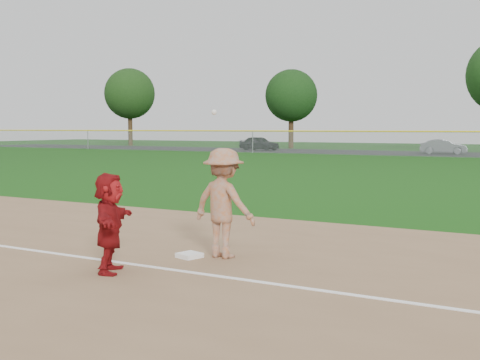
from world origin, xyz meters
The scene contains 9 objects.
ground centered at (0.00, 0.00, 0.00)m, with size 160.00×160.00×0.00m, color #13460D.
foul_line centered at (0.00, -0.80, 0.03)m, with size 60.00×0.10×0.01m, color white.
first_base centered at (-0.25, 0.11, 0.06)m, with size 0.36×0.36×0.08m, color white.
base_runner centered at (-0.75, -1.39, 0.81)m, with size 1.47×0.47×1.59m, color maroon.
car_left centered at (-22.28, 45.75, 0.72)m, with size 1.68×4.18×1.42m, color black.
car_mid centered at (-4.26, 45.64, 0.65)m, with size 1.36×3.91×1.29m, color slate.
first_base_play centered at (0.26, 0.44, 0.99)m, with size 1.32×0.86×2.60m.
tree_0 centered at (-44.00, 52.00, 6.59)m, with size 6.40×6.40×9.81m.
tree_1 centered at (-22.00, 53.00, 5.83)m, with size 5.80×5.80×8.75m.
Camera 1 is at (5.59, -8.59, 2.31)m, focal length 45.00 mm.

